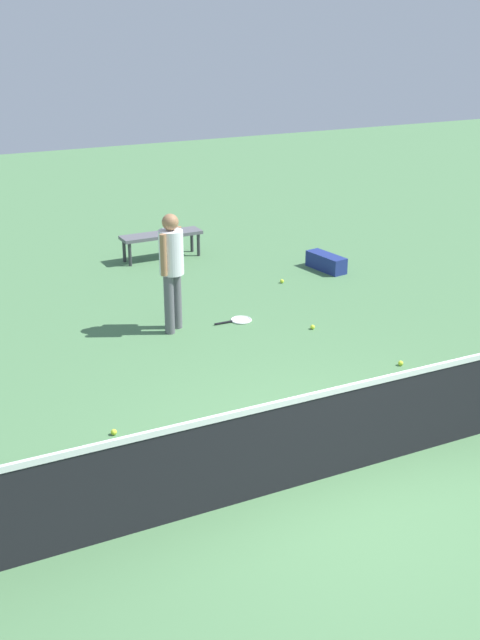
{
  "coord_description": "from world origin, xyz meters",
  "views": [
    {
      "loc": [
        3.7,
        5.45,
        4.27
      ],
      "look_at": [
        0.04,
        -2.08,
        0.9
      ],
      "focal_mm": 43.49,
      "sensor_mm": 36.0,
      "label": 1
    }
  ],
  "objects_px": {
    "player_near_side": "(172,263)",
    "tennis_ball_midcourt": "(282,281)",
    "tennis_ball_near_player": "(313,327)",
    "tennis_ball_stray_left": "(401,363)",
    "tennis_ball_baseline": "(114,432)",
    "equipment_bag": "(325,262)",
    "tennis_ball_by_net": "(477,378)",
    "tennis_racket_near_player": "(240,320)",
    "courtside_bench": "(161,237)"
  },
  "relations": [
    {
      "from": "player_near_side",
      "to": "tennis_ball_baseline",
      "type": "relative_size",
      "value": 25.76
    },
    {
      "from": "tennis_ball_near_player",
      "to": "courtside_bench",
      "type": "height_order",
      "value": "courtside_bench"
    },
    {
      "from": "player_near_side",
      "to": "tennis_ball_midcourt",
      "type": "xyz_separation_m",
      "value": [
        -2.38,
        -1.12,
        -0.98
      ]
    },
    {
      "from": "player_near_side",
      "to": "tennis_ball_by_net",
      "type": "bearing_deg",
      "value": 131.56
    },
    {
      "from": "tennis_racket_near_player",
      "to": "equipment_bag",
      "type": "relative_size",
      "value": 0.7
    },
    {
      "from": "courtside_bench",
      "to": "equipment_bag",
      "type": "xyz_separation_m",
      "value": [
        -2.36,
        1.85,
        -0.28
      ]
    },
    {
      "from": "tennis_ball_by_net",
      "to": "tennis_ball_stray_left",
      "type": "xyz_separation_m",
      "value": [
        0.59,
        -0.76,
        0.0
      ]
    },
    {
      "from": "tennis_ball_near_player",
      "to": "tennis_ball_by_net",
      "type": "height_order",
      "value": "same"
    },
    {
      "from": "tennis_ball_by_net",
      "to": "courtside_bench",
      "type": "height_order",
      "value": "courtside_bench"
    },
    {
      "from": "tennis_ball_stray_left",
      "to": "equipment_bag",
      "type": "relative_size",
      "value": 0.08
    },
    {
      "from": "courtside_bench",
      "to": "equipment_bag",
      "type": "height_order",
      "value": "courtside_bench"
    },
    {
      "from": "player_near_side",
      "to": "tennis_ball_midcourt",
      "type": "height_order",
      "value": "player_near_side"
    },
    {
      "from": "tennis_ball_near_player",
      "to": "tennis_ball_midcourt",
      "type": "height_order",
      "value": "same"
    },
    {
      "from": "player_near_side",
      "to": "tennis_ball_baseline",
      "type": "distance_m",
      "value": 3.12
    },
    {
      "from": "tennis_ball_baseline",
      "to": "equipment_bag",
      "type": "relative_size",
      "value": 0.08
    },
    {
      "from": "tennis_ball_near_player",
      "to": "tennis_racket_near_player",
      "type": "bearing_deg",
      "value": -42.48
    },
    {
      "from": "tennis_racket_near_player",
      "to": "tennis_ball_midcourt",
      "type": "distance_m",
      "value": 1.85
    },
    {
      "from": "tennis_ball_near_player",
      "to": "tennis_ball_by_net",
      "type": "distance_m",
      "value": 2.51
    },
    {
      "from": "tennis_ball_stray_left",
      "to": "courtside_bench",
      "type": "bearing_deg",
      "value": -78.67
    },
    {
      "from": "player_near_side",
      "to": "courtside_bench",
      "type": "bearing_deg",
      "value": -107.79
    },
    {
      "from": "tennis_ball_by_net",
      "to": "tennis_ball_baseline",
      "type": "bearing_deg",
      "value": -8.76
    },
    {
      "from": "tennis_racket_near_player",
      "to": "tennis_ball_by_net",
      "type": "height_order",
      "value": "tennis_ball_by_net"
    },
    {
      "from": "tennis_ball_by_net",
      "to": "tennis_ball_baseline",
      "type": "distance_m",
      "value": 4.49
    },
    {
      "from": "tennis_ball_by_net",
      "to": "tennis_ball_baseline",
      "type": "relative_size",
      "value": 1.0
    },
    {
      "from": "tennis_ball_baseline",
      "to": "tennis_ball_stray_left",
      "type": "bearing_deg",
      "value": -178.89
    },
    {
      "from": "tennis_racket_near_player",
      "to": "courtside_bench",
      "type": "bearing_deg",
      "value": -91.01
    },
    {
      "from": "tennis_racket_near_player",
      "to": "tennis_ball_stray_left",
      "type": "xyz_separation_m",
      "value": [
        -1.2,
        2.29,
        0.02
      ]
    },
    {
      "from": "tennis_ball_near_player",
      "to": "tennis_ball_stray_left",
      "type": "distance_m",
      "value": 1.6
    },
    {
      "from": "tennis_ball_near_player",
      "to": "tennis_ball_midcourt",
      "type": "bearing_deg",
      "value": -106.4
    },
    {
      "from": "player_near_side",
      "to": "tennis_ball_near_player",
      "type": "height_order",
      "value": "player_near_side"
    },
    {
      "from": "tennis_ball_stray_left",
      "to": "tennis_ball_by_net",
      "type": "bearing_deg",
      "value": 127.93
    },
    {
      "from": "tennis_racket_near_player",
      "to": "tennis_ball_by_net",
      "type": "bearing_deg",
      "value": 120.45
    },
    {
      "from": "tennis_ball_by_net",
      "to": "tennis_ball_stray_left",
      "type": "distance_m",
      "value": 0.96
    },
    {
      "from": "tennis_racket_near_player",
      "to": "tennis_ball_stray_left",
      "type": "relative_size",
      "value": 8.87
    },
    {
      "from": "tennis_ball_near_player",
      "to": "tennis_ball_stray_left",
      "type": "relative_size",
      "value": 1.0
    },
    {
      "from": "tennis_ball_midcourt",
      "to": "tennis_ball_stray_left",
      "type": "relative_size",
      "value": 1.0
    },
    {
      "from": "tennis_ball_by_net",
      "to": "tennis_ball_baseline",
      "type": "xyz_separation_m",
      "value": [
        4.44,
        -0.68,
        0.0
      ]
    },
    {
      "from": "tennis_ball_by_net",
      "to": "courtside_bench",
      "type": "distance_m",
      "value": 6.68
    },
    {
      "from": "tennis_ball_midcourt",
      "to": "equipment_bag",
      "type": "relative_size",
      "value": 0.08
    },
    {
      "from": "equipment_bag",
      "to": "tennis_ball_midcourt",
      "type": "bearing_deg",
      "value": 17.22
    },
    {
      "from": "tennis_racket_near_player",
      "to": "tennis_ball_baseline",
      "type": "relative_size",
      "value": 8.87
    },
    {
      "from": "tennis_ball_midcourt",
      "to": "courtside_bench",
      "type": "xyz_separation_m",
      "value": [
        1.32,
        -2.17,
        0.38
      ]
    },
    {
      "from": "tennis_ball_baseline",
      "to": "tennis_ball_midcourt",
      "type": "bearing_deg",
      "value": -138.39
    },
    {
      "from": "tennis_ball_midcourt",
      "to": "courtside_bench",
      "type": "relative_size",
      "value": 0.04
    },
    {
      "from": "tennis_ball_baseline",
      "to": "tennis_ball_stray_left",
      "type": "relative_size",
      "value": 1.0
    },
    {
      "from": "equipment_bag",
      "to": "tennis_ball_stray_left",
      "type": "bearing_deg",
      "value": 72.36
    },
    {
      "from": "tennis_ball_midcourt",
      "to": "courtside_bench",
      "type": "bearing_deg",
      "value": -58.63
    },
    {
      "from": "tennis_ball_midcourt",
      "to": "tennis_ball_baseline",
      "type": "relative_size",
      "value": 1.0
    },
    {
      "from": "tennis_ball_near_player",
      "to": "tennis_ball_baseline",
      "type": "relative_size",
      "value": 1.0
    },
    {
      "from": "player_near_side",
      "to": "tennis_ball_stray_left",
      "type": "bearing_deg",
      "value": 132.63
    }
  ]
}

